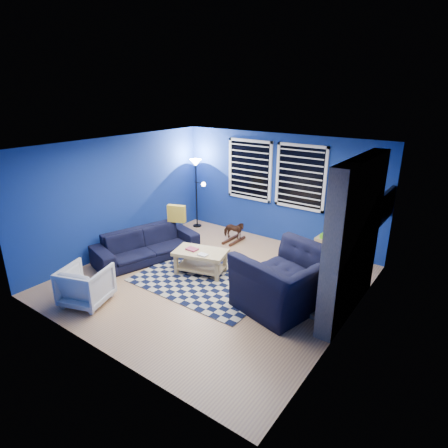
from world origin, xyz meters
name	(u,v)px	position (x,y,z in m)	size (l,w,h in m)	color
floor	(212,280)	(0.00, 0.00, 0.00)	(5.00, 5.00, 0.00)	tan
ceiling	(210,147)	(0.00, 0.00, 2.50)	(5.00, 5.00, 0.00)	white
wall_back	(278,189)	(0.00, 2.50, 1.25)	(5.00, 5.00, 0.00)	navy
wall_left	(119,196)	(-2.50, 0.00, 1.25)	(5.00, 5.00, 0.00)	navy
wall_right	(352,251)	(2.50, 0.00, 1.25)	(5.00, 5.00, 0.00)	navy
fireplace	(353,242)	(2.36, 0.50, 1.20)	(0.65, 2.00, 2.50)	gray
window_left	(250,170)	(-0.75, 2.46, 1.60)	(1.17, 0.06, 1.42)	black
window_right	(300,177)	(0.55, 2.46, 1.60)	(1.17, 0.06, 1.42)	black
tv	(385,206)	(2.45, 2.00, 1.40)	(0.07, 1.00, 0.58)	black
rug	(209,278)	(-0.08, 0.01, 0.01)	(2.50, 2.00, 0.02)	black
sofa	(146,245)	(-1.70, -0.05, 0.32)	(0.85, 2.17, 0.63)	black
armchair_big	(287,280)	(1.54, 0.01, 0.48)	(1.30, 1.49, 0.97)	black
armchair_bent	(86,285)	(-1.23, -1.84, 0.33)	(0.71, 0.73, 0.66)	gray
rocking_horse	(234,230)	(-0.74, 1.80, 0.29)	(0.51, 0.23, 0.43)	#462C16
coffee_table	(201,257)	(-0.35, 0.10, 0.34)	(1.12, 0.83, 0.50)	tan
cabinet	(329,247)	(1.40, 2.25, 0.24)	(0.54, 0.37, 0.53)	tan
floor_lamp	(196,172)	(-2.09, 2.11, 1.44)	(0.48, 0.29, 1.76)	black
throw_pillow	(177,214)	(-1.55, 0.75, 0.82)	(0.40, 0.12, 0.38)	gold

